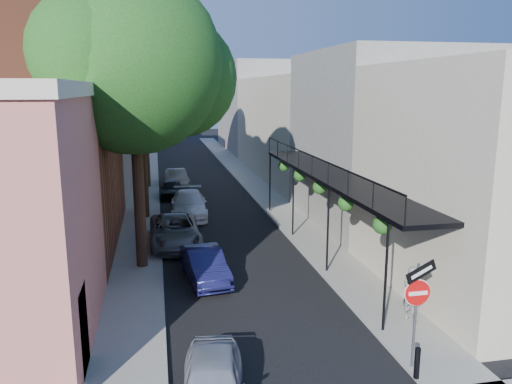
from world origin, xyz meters
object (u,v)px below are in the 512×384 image
sign_post (417,297)px  parked_car_b (205,265)px  parked_car_e (171,189)px  pedestrian (412,294)px  oak_far (149,72)px  oak_near (145,68)px  oak_mid (147,89)px  parked_car_c (175,231)px  parked_car_f (177,178)px  bollard (417,363)px  parked_car_d (189,205)px  parked_car_a (212,383)px

sign_post → parked_car_b: (-4.61, 7.22, -1.42)m
parked_car_e → pedestrian: (6.58, -19.96, 0.41)m
oak_far → oak_near: bearing=-90.0°
sign_post → oak_mid: oak_mid is taller
parked_car_c → pedestrian: (6.75, -9.44, 0.33)m
parked_car_b → parked_car_c: 4.69m
parked_car_b → parked_car_f: 19.03m
oak_near → oak_far: (0.01, 17.01, 0.38)m
bollard → oak_far: bearing=103.4°
parked_car_f → pedestrian: pedestrian is taller
parked_car_d → pedestrian: pedestrian is taller
bollard → parked_car_a: bearing=179.8°
parked_car_f → bollard: bearing=-86.0°
oak_near → sign_post: bearing=-54.9°
sign_post → parked_car_e: bearing=103.5°
parked_car_f → pedestrian: bearing=-81.7°
parked_car_c → parked_car_f: size_ratio=1.29×
parked_car_a → parked_car_d: bearing=95.5°
oak_mid → parked_car_d: size_ratio=2.11×
sign_post → bollard: bearing=-108.6°
oak_far → parked_car_b: oak_far is taller
bollard → parked_car_f: (-4.66, 26.72, 0.10)m
parked_car_f → oak_near: bearing=-101.6°
oak_near → parked_car_a: 12.23m
oak_mid → parked_car_a: oak_mid is taller
oak_mid → parked_car_e: bearing=76.6°
oak_far → parked_car_b: bearing=-84.3°
sign_post → parked_car_f: sign_post is taller
oak_near → parked_car_e: 14.99m
sign_post → oak_far: size_ratio=0.25×
oak_near → parked_car_f: size_ratio=3.04×
oak_mid → parked_car_b: size_ratio=2.74×
parked_car_e → parked_car_f: bearing=84.7°
parked_car_a → parked_car_b: 7.70m
parked_car_b → sign_post: bearing=-64.1°
bollard → pedestrian: pedestrian is taller
oak_far → parked_car_f: 7.82m
bollard → oak_near: oak_near is taller
oak_near → parked_car_c: bearing=68.6°
parked_car_c → oak_far: bearing=93.3°
oak_mid → parked_car_b: oak_mid is taller
parked_car_b → parked_car_c: parked_car_c is taller
bollard → parked_car_a: parked_car_a is taller
sign_post → oak_mid: 19.14m
oak_far → parked_car_c: size_ratio=2.44×
parked_car_a → parked_car_c: bearing=99.2°
parked_car_e → parked_car_f: (0.55, 3.91, 0.03)m
oak_mid → parked_car_b: 12.09m
parked_car_c → parked_car_d: size_ratio=1.01×
oak_mid → parked_car_b: bearing=-78.9°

